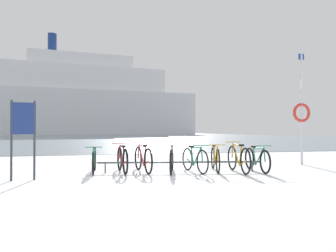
# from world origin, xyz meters

# --- Properties ---
(ground) EXTENTS (80.00, 132.00, 0.08)m
(ground) POSITION_xyz_m (0.00, 53.90, -0.04)
(ground) COLOR white
(bike_rack) EXTENTS (4.57, 0.75, 0.31)m
(bike_rack) POSITION_xyz_m (1.37, 2.90, 0.27)
(bike_rack) COLOR #4C5156
(bike_rack) RESTS_ON ground
(bicycle_0) EXTENTS (0.46, 1.73, 0.74)m
(bicycle_0) POSITION_xyz_m (-0.99, 3.34, 0.34)
(bicycle_0) COLOR black
(bicycle_0) RESTS_ON ground
(bicycle_1) EXTENTS (0.46, 1.67, 0.82)m
(bicycle_1) POSITION_xyz_m (-0.22, 3.17, 0.37)
(bicycle_1) COLOR black
(bicycle_1) RESTS_ON ground
(bicycle_2) EXTENTS (0.46, 1.73, 0.83)m
(bicycle_2) POSITION_xyz_m (0.35, 3.14, 0.37)
(bicycle_2) COLOR black
(bicycle_2) RESTS_ON ground
(bicycle_3) EXTENTS (0.61, 1.72, 0.80)m
(bicycle_3) POSITION_xyz_m (1.12, 2.86, 0.36)
(bicycle_3) COLOR black
(bicycle_3) RESTS_ON ground
(bicycle_4) EXTENTS (0.46, 1.60, 0.78)m
(bicycle_4) POSITION_xyz_m (1.77, 2.79, 0.36)
(bicycle_4) COLOR black
(bicycle_4) RESTS_ON ground
(bicycle_5) EXTENTS (0.55, 1.70, 0.79)m
(bicycle_5) POSITION_xyz_m (2.42, 2.89, 0.36)
(bicycle_5) COLOR black
(bicycle_5) RESTS_ON ground
(bicycle_6) EXTENTS (0.46, 1.76, 0.85)m
(bicycle_6) POSITION_xyz_m (2.98, 2.54, 0.38)
(bicycle_6) COLOR black
(bicycle_6) RESTS_ON ground
(bicycle_7) EXTENTS (0.46, 1.73, 0.76)m
(bicycle_7) POSITION_xyz_m (3.56, 2.57, 0.35)
(bicycle_7) COLOR black
(bicycle_7) RESTS_ON ground
(info_sign) EXTENTS (0.55, 0.13, 1.88)m
(info_sign) POSITION_xyz_m (-2.61, 2.29, 1.27)
(info_sign) COLOR #33383D
(info_sign) RESTS_ON ground
(rescue_post) EXTENTS (0.66, 0.10, 3.97)m
(rescue_post) POSITION_xyz_m (5.97, 3.90, 1.92)
(rescue_post) COLOR silver
(rescue_post) RESTS_ON ground
(ferry_ship) EXTENTS (58.76, 19.40, 25.96)m
(ferry_ship) POSITION_xyz_m (-3.75, 81.29, 8.70)
(ferry_ship) COLOR silver
(ferry_ship) RESTS_ON ground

